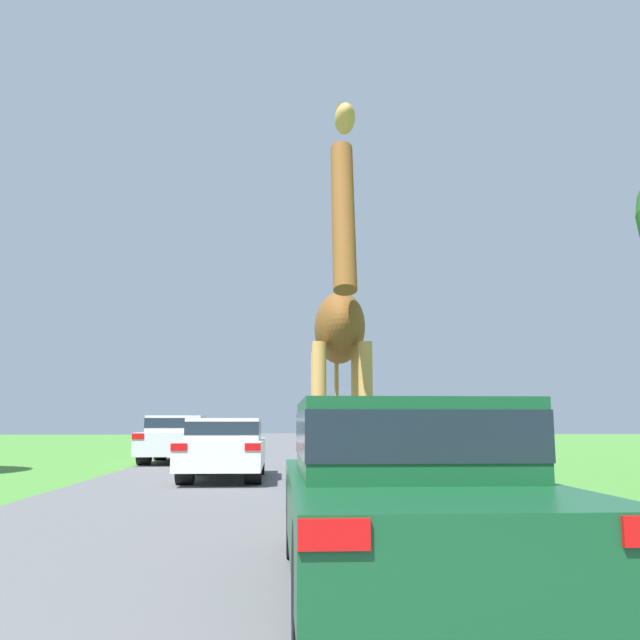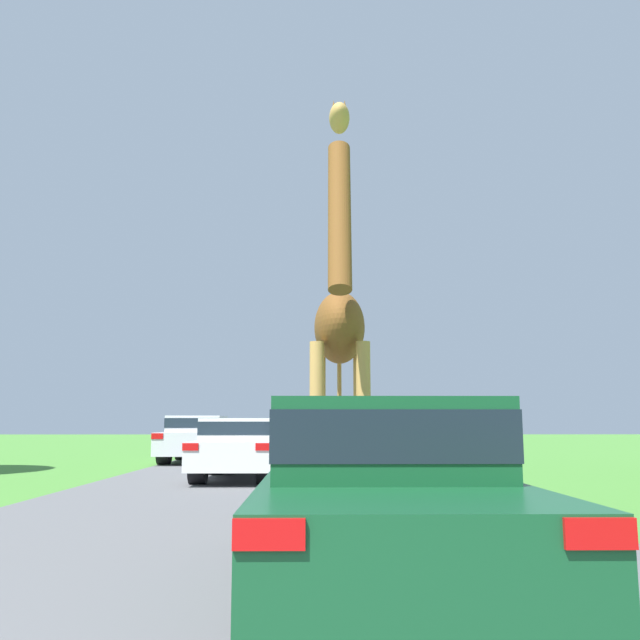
{
  "view_description": "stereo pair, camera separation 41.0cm",
  "coord_description": "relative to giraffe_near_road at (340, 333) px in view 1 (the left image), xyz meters",
  "views": [
    {
      "loc": [
        0.19,
        0.14,
        1.23
      ],
      "look_at": [
        0.73,
        9.07,
        2.61
      ],
      "focal_mm": 38.0,
      "sensor_mm": 36.0,
      "label": 1
    },
    {
      "loc": [
        0.6,
        0.13,
        1.23
      ],
      "look_at": [
        0.73,
        9.07,
        2.61
      ],
      "focal_mm": 38.0,
      "sensor_mm": 36.0,
      "label": 2
    }
  ],
  "objects": [
    {
      "name": "car_queue_left",
      "position": [
        -4.09,
        13.74,
        -1.62
      ],
      "size": [
        1.91,
        4.76,
        1.49
      ],
      "color": "silver",
      "rests_on": "ground"
    },
    {
      "name": "car_lead_maroon",
      "position": [
        0.15,
        -3.57,
        -1.65
      ],
      "size": [
        1.72,
        4.54,
        1.41
      ],
      "color": "#144C28",
      "rests_on": "ground"
    },
    {
      "name": "road",
      "position": [
        -0.98,
        21.07,
        -2.41
      ],
      "size": [
        8.04,
        120.0,
        0.0
      ],
      "color": "#5B5B5E",
      "rests_on": "ground"
    },
    {
      "name": "car_queue_right",
      "position": [
        -2.01,
        6.88,
        -1.68
      ],
      "size": [
        1.74,
        4.55,
        1.35
      ],
      "color": "silver",
      "rests_on": "ground"
    },
    {
      "name": "giraffe_near_road",
      "position": [
        0.0,
        0.0,
        0.0
      ],
      "size": [
        0.85,
        2.66,
        5.1
      ],
      "rotation": [
        0.0,
        0.0,
        3.1
      ],
      "color": "tan",
      "rests_on": "ground"
    }
  ]
}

